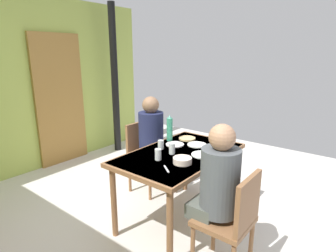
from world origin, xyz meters
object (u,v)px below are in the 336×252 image
Objects in this scene: person_far_diner at (152,133)px; water_bottle_green_near at (170,129)px; person_near_diner at (218,180)px; serving_bowl_center at (182,160)px; dining_table at (180,160)px; chair_near_diner at (233,219)px; chair_far_diner at (144,152)px.

person_far_diner is 2.61× the size of water_bottle_green_near.
serving_bowl_center is (0.15, 0.44, -0.00)m from person_near_diner.
dining_table is 0.30m from serving_bowl_center.
person_far_diner reaches higher than chair_near_diner.
dining_table is 0.73m from person_near_diner.
water_bottle_green_near is (-0.04, -0.30, 0.11)m from person_far_diner.
person_near_diner reaches higher than serving_bowl_center.
dining_table is at bearing 69.22° from chair_far_diner.
chair_far_diner is at bearing -90.00° from person_far_diner.
chair_near_diner is at bearing -90.00° from person_near_diner.
water_bottle_green_near is at bearing 47.44° from serving_bowl_center.
person_far_diner reaches higher than chair_far_diner.
chair_far_diner is at bearing 64.71° from person_near_diner.
chair_near_diner is 1.65m from chair_far_diner.
person_far_diner is (0.29, 0.62, 0.11)m from dining_table.
person_far_diner is 4.53× the size of serving_bowl_center.
water_bottle_green_near reaches higher than chair_far_diner.
serving_bowl_center is (-0.21, -0.18, 0.11)m from dining_table.
dining_table is 1.53× the size of chair_near_diner.
person_far_diner is 0.94m from serving_bowl_center.
dining_table is 1.53× the size of chair_far_diner.
chair_near_diner is at bearing -104.84° from serving_bowl_center.
person_far_diner is at bearing 90.00° from chair_far_diner.
person_near_diner is 1.00× the size of person_far_diner.
serving_bowl_center is at bearing -139.63° from dining_table.
chair_near_diner is 1.00× the size of chair_far_diner.
water_bottle_green_near reaches higher than chair_near_diner.
person_near_diner is at bearing -109.14° from serving_bowl_center.
chair_near_diner reaches higher than dining_table.
chair_near_diner is at bearing 64.71° from person_far_diner.
person_near_diner is 2.61× the size of water_bottle_green_near.
chair_near_diner reaches higher than serving_bowl_center.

